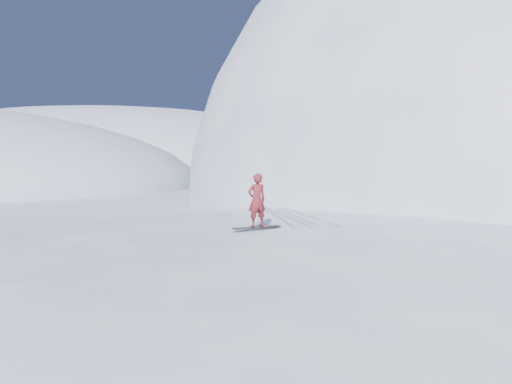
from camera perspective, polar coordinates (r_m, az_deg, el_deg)
The scene contains 8 objects.
ground at distance 14.83m, azimuth 10.31°, elevation -14.23°, with size 400.00×400.00×0.00m, color white.
near_ridge at distance 17.84m, azimuth 11.52°, elevation -11.04°, with size 36.00×28.00×4.80m, color white.
peak_shoulder at distance 36.45m, azimuth 19.37°, elevation -3.34°, with size 28.00×24.00×18.00m, color white.
far_ridge_c at distance 129.28m, azimuth -18.12°, elevation 2.02°, with size 140.00×90.00×36.00m, color white.
wind_bumps at distance 16.72m, azimuth 6.89°, elevation -12.03°, with size 16.00×14.40×1.00m.
snowboard at distance 15.05m, azimuth 0.10°, elevation -4.41°, with size 1.67×0.31×0.03m, color black.
snowboarder at distance 14.94m, azimuth 0.10°, elevation -1.04°, with size 0.64×0.42×1.75m, color maroon.
board_tracks at distance 18.21m, azimuth 4.39°, elevation -2.88°, with size 2.33×5.96×0.04m.
Camera 1 is at (-2.92, -13.76, 4.70)m, focal length 32.00 mm.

